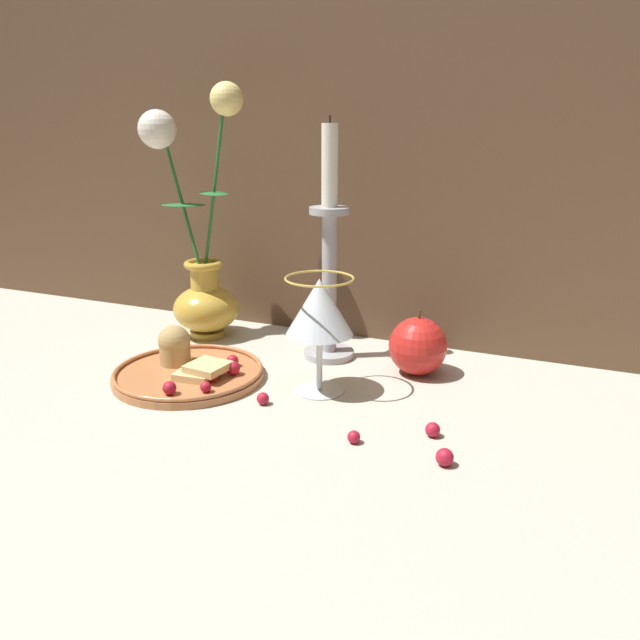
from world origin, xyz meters
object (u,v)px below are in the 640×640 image
(vase, at_px, (201,261))
(wine_glass, at_px, (319,311))
(apple_beside_vase, at_px, (418,346))
(plate_with_pastries, at_px, (188,368))
(candlestick, at_px, (329,264))

(vase, relative_size, wine_glass, 2.59)
(wine_glass, distance_m, apple_beside_vase, 0.17)
(plate_with_pastries, xyz_separation_m, apple_beside_vase, (0.29, 0.14, 0.03))
(plate_with_pastries, distance_m, apple_beside_vase, 0.32)
(plate_with_pastries, bearing_deg, apple_beside_vase, 26.28)
(vase, xyz_separation_m, candlestick, (0.23, -0.01, 0.02))
(plate_with_pastries, height_order, candlestick, candlestick)
(vase, height_order, plate_with_pastries, vase)
(plate_with_pastries, relative_size, apple_beside_vase, 2.21)
(vase, distance_m, apple_beside_vase, 0.38)
(plate_with_pastries, bearing_deg, vase, 116.20)
(plate_with_pastries, bearing_deg, candlestick, 46.38)
(vase, distance_m, wine_glass, 0.30)
(vase, relative_size, plate_with_pastries, 1.92)
(plate_with_pastries, relative_size, wine_glass, 1.35)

